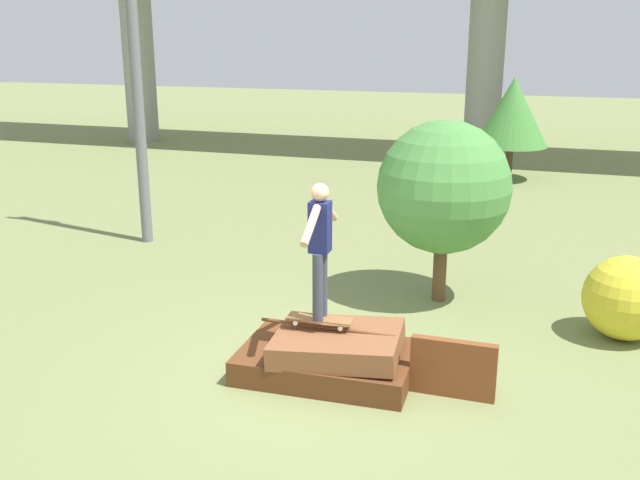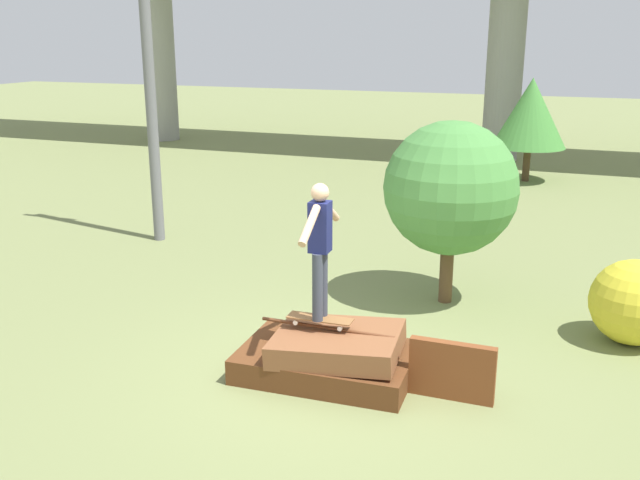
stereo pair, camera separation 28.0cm
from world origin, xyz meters
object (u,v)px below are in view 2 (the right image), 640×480
object	(u,v)px
skater	(320,242)
tree_behind_right	(451,189)
skateboard	(320,319)
utility_pole	(147,38)
tree_behind_left	(531,113)
bush_yellow_flowering	(634,302)

from	to	relation	value
skater	tree_behind_right	xyz separation A→B (m)	(0.92, 2.77, 0.11)
skateboard	skater	bearing A→B (deg)	-14.04
skateboard	utility_pole	size ratio (longest dim) A/B	0.11
skater	tree_behind_left	size ratio (longest dim) A/B	0.58
tree_behind_right	skater	bearing A→B (deg)	-108.29
skateboard	tree_behind_right	xyz separation A→B (m)	(0.92, 2.77, 1.03)
skateboard	bush_yellow_flowering	distance (m)	4.03
skater	utility_pole	distance (m)	6.66
skateboard	skater	distance (m)	0.91
skater	tree_behind_left	world-z (taller)	tree_behind_left
skater	utility_pole	xyz separation A→B (m)	(-4.82, 4.09, 2.12)
tree_behind_left	tree_behind_right	size ratio (longest dim) A/B	1.02
bush_yellow_flowering	tree_behind_right	bearing A→B (deg)	166.26
utility_pole	tree_behind_right	bearing A→B (deg)	-12.97
tree_behind_left	skateboard	bearing A→B (deg)	-95.51
skateboard	utility_pole	xyz separation A→B (m)	(-4.82, 4.09, 3.03)
tree_behind_left	bush_yellow_flowering	bearing A→B (deg)	-77.74
tree_behind_left	bush_yellow_flowering	size ratio (longest dim) A/B	2.48
tree_behind_right	bush_yellow_flowering	size ratio (longest dim) A/B	2.43
skateboard	bush_yellow_flowering	bearing A→B (deg)	32.55
tree_behind_left	tree_behind_right	bearing A→B (deg)	-91.63
skateboard	tree_behind_right	distance (m)	3.09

